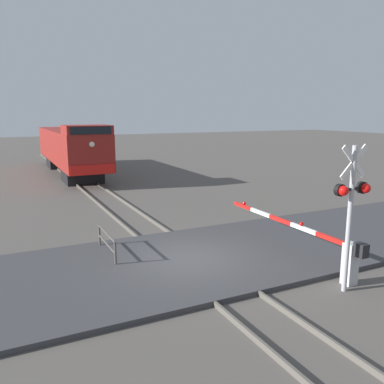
% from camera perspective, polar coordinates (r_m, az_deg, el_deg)
% --- Properties ---
extents(ground_plane, '(160.00, 160.00, 0.00)m').
position_cam_1_polar(ground_plane, '(14.00, -0.63, -10.02)').
color(ground_plane, '#514C47').
extents(rail_track_left, '(0.08, 80.00, 0.15)m').
position_cam_1_polar(rail_track_left, '(13.70, -3.38, -10.19)').
color(rail_track_left, '#59544C').
rests_on(rail_track_left, ground_plane).
extents(rail_track_right, '(0.08, 80.00, 0.15)m').
position_cam_1_polar(rail_track_right, '(14.28, 2.01, -9.27)').
color(rail_track_right, '#59544C').
rests_on(rail_track_right, ground_plane).
extents(road_surface, '(36.00, 6.37, 0.16)m').
position_cam_1_polar(road_surface, '(13.98, -0.63, -9.72)').
color(road_surface, '#38383A').
rests_on(road_surface, ground_plane).
extents(locomotive, '(3.08, 17.04, 4.24)m').
position_cam_1_polar(locomotive, '(34.91, -16.90, 6.04)').
color(locomotive, black).
rests_on(locomotive, ground_plane).
extents(crossing_signal, '(1.18, 0.33, 4.24)m').
position_cam_1_polar(crossing_signal, '(11.93, 21.73, -1.32)').
color(crossing_signal, '#ADADB2').
rests_on(crossing_signal, ground_plane).
extents(crossing_gate, '(0.36, 6.94, 1.40)m').
position_cam_1_polar(crossing_gate, '(13.58, 18.55, -7.35)').
color(crossing_gate, silver).
rests_on(crossing_gate, ground_plane).
extents(guard_railing, '(0.08, 2.28, 0.95)m').
position_cam_1_polar(guard_railing, '(14.53, -12.03, -6.91)').
color(guard_railing, '#4C4742').
rests_on(guard_railing, ground_plane).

